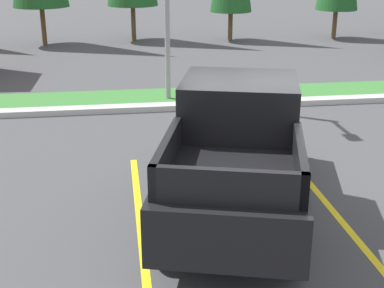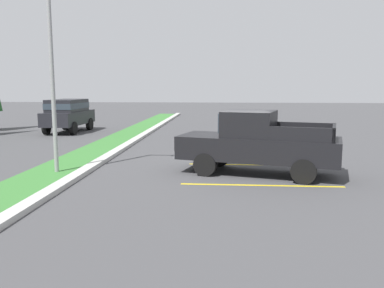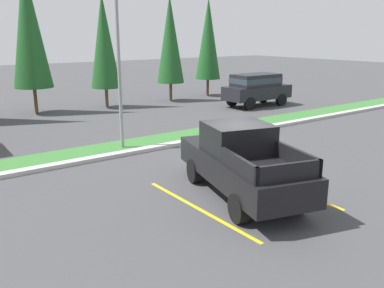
# 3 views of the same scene
# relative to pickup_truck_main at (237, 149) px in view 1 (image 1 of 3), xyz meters

# --- Properties ---
(ground_plane) EXTENTS (120.00, 120.00, 0.00)m
(ground_plane) POSITION_rel_pickup_truck_main_xyz_m (0.49, 0.77, -1.04)
(ground_plane) COLOR #424244
(parking_line_near) EXTENTS (0.12, 4.80, 0.01)m
(parking_line_near) POSITION_rel_pickup_truck_main_xyz_m (-1.56, -0.05, -1.04)
(parking_line_near) COLOR yellow
(parking_line_near) RESTS_ON ground
(parking_line_far) EXTENTS (0.12, 4.80, 0.01)m
(parking_line_far) POSITION_rel_pickup_truck_main_xyz_m (1.54, -0.05, -1.04)
(parking_line_far) COLOR yellow
(parking_line_far) RESTS_ON ground
(curb_strip) EXTENTS (56.00, 0.40, 0.15)m
(curb_strip) POSITION_rel_pickup_truck_main_xyz_m (0.49, 5.77, -0.97)
(curb_strip) COLOR #B2B2AD
(curb_strip) RESTS_ON ground
(grass_median) EXTENTS (56.00, 1.80, 0.06)m
(grass_median) POSITION_rel_pickup_truck_main_xyz_m (0.49, 6.87, -1.01)
(grass_median) COLOR #387533
(grass_median) RESTS_ON ground
(pickup_truck_main) EXTENTS (3.23, 5.54, 2.10)m
(pickup_truck_main) POSITION_rel_pickup_truck_main_xyz_m (0.00, 0.00, 0.00)
(pickup_truck_main) COLOR black
(pickup_truck_main) RESTS_ON ground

